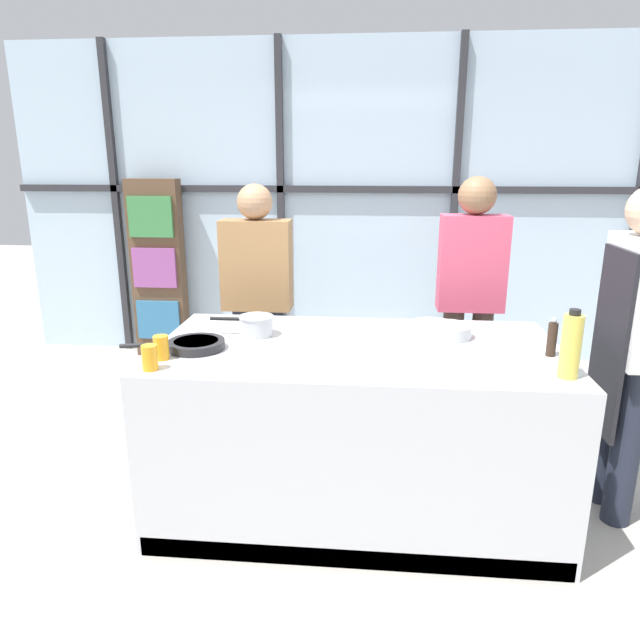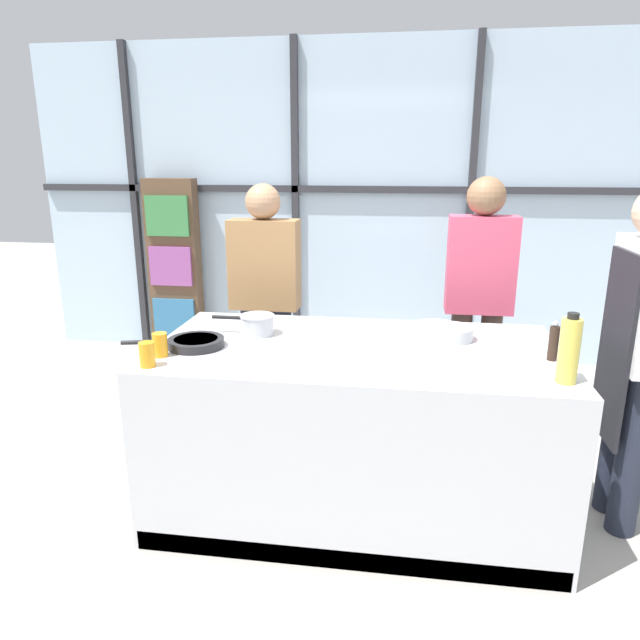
{
  "view_description": "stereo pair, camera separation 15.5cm",
  "coord_description": "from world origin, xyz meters",
  "px_view_note": "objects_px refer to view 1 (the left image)",
  "views": [
    {
      "loc": [
        0.06,
        -2.71,
        1.79
      ],
      "look_at": [
        -0.2,
        0.1,
        0.99
      ],
      "focal_mm": 32.0,
      "sensor_mm": 36.0,
      "label": 1
    },
    {
      "loc": [
        0.21,
        -2.69,
        1.79
      ],
      "look_at": [
        -0.2,
        0.1,
        0.99
      ],
      "focal_mm": 32.0,
      "sensor_mm": 36.0,
      "label": 2
    }
  ],
  "objects_px": {
    "chef": "(632,337)",
    "saucepan": "(256,325)",
    "white_plate": "(433,324)",
    "spectator_far_left": "(258,293)",
    "frying_pan": "(195,344)",
    "oil_bottle": "(571,346)",
    "spectator_center_left": "(470,291)",
    "juice_glass_far": "(161,348)",
    "mixing_bowl": "(449,330)",
    "juice_glass_near": "(150,358)",
    "pepper_grinder": "(552,338)"
  },
  "relations": [
    {
      "from": "spectator_center_left",
      "to": "mixing_bowl",
      "type": "xyz_separation_m",
      "value": [
        -0.23,
        -0.78,
        -0.04
      ]
    },
    {
      "from": "chef",
      "to": "spectator_center_left",
      "type": "distance_m",
      "value": 1.1
    },
    {
      "from": "spectator_far_left",
      "to": "spectator_center_left",
      "type": "bearing_deg",
      "value": -180.0
    },
    {
      "from": "spectator_far_left",
      "to": "oil_bottle",
      "type": "distance_m",
      "value": 2.07
    },
    {
      "from": "pepper_grinder",
      "to": "juice_glass_near",
      "type": "bearing_deg",
      "value": -168.93
    },
    {
      "from": "chef",
      "to": "saucepan",
      "type": "distance_m",
      "value": 1.87
    },
    {
      "from": "spectator_center_left",
      "to": "oil_bottle",
      "type": "height_order",
      "value": "spectator_center_left"
    },
    {
      "from": "chef",
      "to": "juice_glass_near",
      "type": "relative_size",
      "value": 14.79
    },
    {
      "from": "spectator_center_left",
      "to": "frying_pan",
      "type": "distance_m",
      "value": 1.85
    },
    {
      "from": "oil_bottle",
      "to": "white_plate",
      "type": "bearing_deg",
      "value": 123.58
    },
    {
      "from": "spectator_far_left",
      "to": "juice_glass_far",
      "type": "bearing_deg",
      "value": 80.76
    },
    {
      "from": "oil_bottle",
      "to": "pepper_grinder",
      "type": "distance_m",
      "value": 0.28
    },
    {
      "from": "saucepan",
      "to": "juice_glass_near",
      "type": "distance_m",
      "value": 0.66
    },
    {
      "from": "spectator_center_left",
      "to": "chef",
      "type": "bearing_deg",
      "value": 124.99
    },
    {
      "from": "chef",
      "to": "juice_glass_near",
      "type": "xyz_separation_m",
      "value": [
        -2.23,
        -0.49,
        -0.01
      ]
    },
    {
      "from": "frying_pan",
      "to": "white_plate",
      "type": "bearing_deg",
      "value": 23.44
    },
    {
      "from": "chef",
      "to": "saucepan",
      "type": "height_order",
      "value": "chef"
    },
    {
      "from": "white_plate",
      "to": "mixing_bowl",
      "type": "relative_size",
      "value": 1.16
    },
    {
      "from": "white_plate",
      "to": "frying_pan",
      "type": "bearing_deg",
      "value": -156.56
    },
    {
      "from": "chef",
      "to": "saucepan",
      "type": "bearing_deg",
      "value": 88.05
    },
    {
      "from": "chef",
      "to": "mixing_bowl",
      "type": "relative_size",
      "value": 7.27
    },
    {
      "from": "mixing_bowl",
      "to": "oil_bottle",
      "type": "relative_size",
      "value": 0.77
    },
    {
      "from": "oil_bottle",
      "to": "spectator_center_left",
      "type": "bearing_deg",
      "value": 98.8
    },
    {
      "from": "spectator_far_left",
      "to": "spectator_center_left",
      "type": "height_order",
      "value": "spectator_center_left"
    },
    {
      "from": "frying_pan",
      "to": "white_plate",
      "type": "height_order",
      "value": "frying_pan"
    },
    {
      "from": "juice_glass_near",
      "to": "white_plate",
      "type": "bearing_deg",
      "value": 32.03
    },
    {
      "from": "saucepan",
      "to": "mixing_bowl",
      "type": "height_order",
      "value": "saucepan"
    },
    {
      "from": "oil_bottle",
      "to": "spectator_far_left",
      "type": "bearing_deg",
      "value": 140.7
    },
    {
      "from": "oil_bottle",
      "to": "juice_glass_far",
      "type": "relative_size",
      "value": 2.63
    },
    {
      "from": "chef",
      "to": "oil_bottle",
      "type": "xyz_separation_m",
      "value": [
        -0.43,
        -0.41,
        0.08
      ]
    },
    {
      "from": "spectator_center_left",
      "to": "oil_bottle",
      "type": "distance_m",
      "value": 1.33
    },
    {
      "from": "white_plate",
      "to": "oil_bottle",
      "type": "bearing_deg",
      "value": -56.42
    },
    {
      "from": "white_plate",
      "to": "mixing_bowl",
      "type": "distance_m",
      "value": 0.22
    },
    {
      "from": "saucepan",
      "to": "pepper_grinder",
      "type": "bearing_deg",
      "value": -7.62
    },
    {
      "from": "juice_glass_far",
      "to": "spectator_center_left",
      "type": "bearing_deg",
      "value": 37.91
    },
    {
      "from": "chef",
      "to": "white_plate",
      "type": "xyz_separation_m",
      "value": [
        -0.92,
        0.33,
        -0.06
      ]
    },
    {
      "from": "spectator_far_left",
      "to": "mixing_bowl",
      "type": "relative_size",
      "value": 7.1
    },
    {
      "from": "chef",
      "to": "spectator_center_left",
      "type": "relative_size",
      "value": 0.99
    },
    {
      "from": "saucepan",
      "to": "mixing_bowl",
      "type": "distance_m",
      "value": 1.01
    },
    {
      "from": "frying_pan",
      "to": "saucepan",
      "type": "distance_m",
      "value": 0.36
    },
    {
      "from": "pepper_grinder",
      "to": "juice_glass_far",
      "type": "height_order",
      "value": "pepper_grinder"
    },
    {
      "from": "white_plate",
      "to": "mixing_bowl",
      "type": "bearing_deg",
      "value": -73.54
    },
    {
      "from": "frying_pan",
      "to": "mixing_bowl",
      "type": "bearing_deg",
      "value": 13.88
    },
    {
      "from": "spectator_center_left",
      "to": "white_plate",
      "type": "distance_m",
      "value": 0.64
    },
    {
      "from": "saucepan",
      "to": "mixing_bowl",
      "type": "bearing_deg",
      "value": 3.47
    },
    {
      "from": "frying_pan",
      "to": "oil_bottle",
      "type": "height_order",
      "value": "oil_bottle"
    },
    {
      "from": "spectator_center_left",
      "to": "saucepan",
      "type": "xyz_separation_m",
      "value": [
        -1.24,
        -0.84,
        -0.02
      ]
    },
    {
      "from": "chef",
      "to": "frying_pan",
      "type": "bearing_deg",
      "value": 95.05
    },
    {
      "from": "spectator_far_left",
      "to": "frying_pan",
      "type": "distance_m",
      "value": 1.09
    },
    {
      "from": "chef",
      "to": "oil_bottle",
      "type": "bearing_deg",
      "value": 133.78
    }
  ]
}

